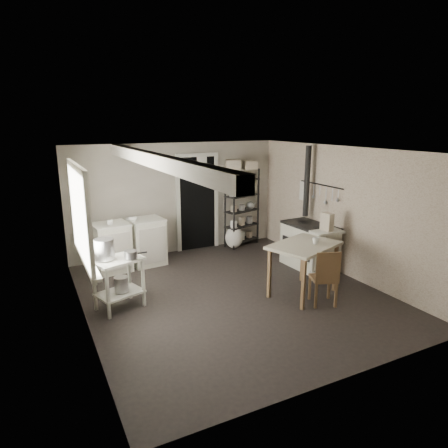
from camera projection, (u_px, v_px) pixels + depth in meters
name	position (u px, v px, depth m)	size (l,w,h in m)	color
floor	(232.00, 294.00, 6.47)	(5.00, 5.00, 0.00)	black
ceiling	(233.00, 150.00, 5.90)	(5.00, 5.00, 0.00)	white
wall_back	(177.00, 198.00, 8.36)	(4.50, 0.02, 2.30)	#A19989
wall_front	(348.00, 281.00, 4.02)	(4.50, 0.02, 2.30)	#A19989
wall_left	(80.00, 244.00, 5.21)	(0.02, 5.00, 2.30)	#A19989
wall_right	(343.00, 211.00, 7.16)	(0.02, 5.00, 2.30)	#A19989
window	(78.00, 215.00, 5.31)	(0.12, 1.76, 1.28)	beige
doorway	(198.00, 204.00, 8.56)	(0.96, 0.10, 2.08)	beige
ceiling_beam	(155.00, 160.00, 5.41)	(0.18, 5.00, 0.18)	beige
wallpaper_panel	(343.00, 211.00, 7.16)	(0.01, 5.00, 2.30)	beige
utensil_rail	(320.00, 185.00, 7.56)	(0.06, 1.20, 0.44)	#BABABD
prep_table	(119.00, 283.00, 5.88)	(0.68, 0.49, 0.78)	beige
stockpot	(104.00, 249.00, 5.70)	(0.28, 0.28, 0.30)	#BABABD
saucepan	(131.00, 254.00, 5.75)	(0.19, 0.19, 0.11)	#BABABD
bucket	(121.00, 284.00, 5.88)	(0.21, 0.21, 0.22)	#BABABD
base_cabinets	(130.00, 244.00, 7.56)	(1.38, 0.59, 0.91)	beige
mixing_bowl	(132.00, 218.00, 7.46)	(0.27, 0.27, 0.07)	white
counter_cup	(110.00, 222.00, 7.16)	(0.11, 0.11, 0.09)	white
shelf_rack	(242.00, 204.00, 8.83)	(0.81, 0.31, 1.71)	black
shelf_jar	(231.00, 187.00, 8.56)	(0.08, 0.08, 0.17)	white
storage_box_a	(233.00, 156.00, 8.48)	(0.31, 0.27, 0.21)	beige
storage_box_b	(250.00, 156.00, 8.66)	(0.28, 0.26, 0.18)	beige
stove	(309.00, 245.00, 7.55)	(0.60, 1.08, 0.85)	beige
stovepipe	(307.00, 181.00, 7.70)	(0.11, 0.11, 1.44)	black
side_ledge	(326.00, 255.00, 7.04)	(0.57, 0.30, 0.87)	beige
oats_box	(327.00, 223.00, 6.90)	(0.13, 0.21, 0.31)	beige
work_table	(303.00, 272.00, 6.38)	(1.11, 0.78, 0.84)	beige
table_cup	(315.00, 246.00, 6.27)	(0.11, 0.11, 0.10)	white
chair	(324.00, 274.00, 6.02)	(0.36, 0.38, 0.88)	brown
flour_sack	(234.00, 237.00, 8.77)	(0.40, 0.34, 0.49)	silver
floor_crock	(313.00, 275.00, 7.04)	(0.12, 0.12, 0.15)	white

